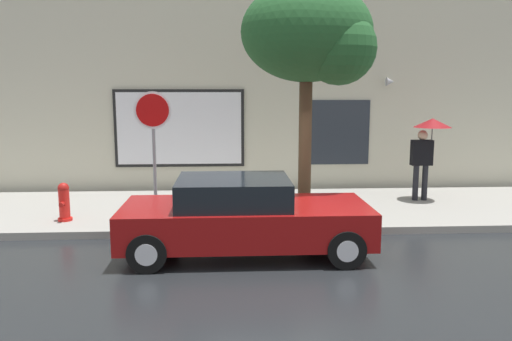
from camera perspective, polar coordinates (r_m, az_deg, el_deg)
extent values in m
plane|color=black|center=(9.11, 1.95, -9.28)|extent=(60.00, 60.00, 0.00)
cube|color=gray|center=(11.97, 0.67, -4.40)|extent=(20.00, 4.00, 0.15)
cube|color=beige|center=(14.14, 0.00, 11.66)|extent=(20.00, 0.40, 7.00)
cube|color=black|center=(13.98, -8.67, 4.75)|extent=(3.54, 0.06, 2.12)
cube|color=silver|center=(13.95, -8.68, 4.74)|extent=(3.38, 0.03, 1.96)
cube|color=#262B33|center=(14.27, 9.22, 4.29)|extent=(1.80, 0.04, 1.80)
cone|color=#99999E|center=(14.46, 14.98, 9.72)|extent=(0.22, 0.24, 0.24)
cube|color=maroon|center=(8.88, -1.17, -5.86)|extent=(4.30, 1.81, 0.63)
cube|color=black|center=(8.75, -2.58, -2.39)|extent=(1.93, 1.59, 0.47)
cylinder|color=black|center=(9.93, 7.97, -5.87)|extent=(0.64, 0.22, 0.64)
cylinder|color=silver|center=(9.93, 7.97, -5.87)|extent=(0.35, 0.24, 0.35)
cylinder|color=black|center=(8.37, 10.18, -8.79)|extent=(0.64, 0.22, 0.64)
cylinder|color=silver|center=(8.37, 10.18, -8.79)|extent=(0.35, 0.24, 0.35)
cylinder|color=black|center=(9.84, -10.74, -6.09)|extent=(0.64, 0.22, 0.64)
cylinder|color=silver|center=(9.84, -10.74, -6.09)|extent=(0.35, 0.24, 0.35)
cylinder|color=black|center=(8.26, -12.25, -9.11)|extent=(0.64, 0.22, 0.64)
cylinder|color=silver|center=(8.26, -12.25, -9.11)|extent=(0.35, 0.24, 0.35)
cylinder|color=red|center=(11.31, -20.92, -3.61)|extent=(0.22, 0.22, 0.70)
sphere|color=#AD1814|center=(11.24, -21.02, -1.88)|extent=(0.23, 0.23, 0.23)
cylinder|color=#AD1814|center=(11.15, -21.18, -3.62)|extent=(0.09, 0.12, 0.09)
cylinder|color=#AD1814|center=(11.45, -20.69, -3.27)|extent=(0.09, 0.12, 0.09)
cylinder|color=red|center=(11.38, -20.83, -5.18)|extent=(0.30, 0.30, 0.06)
cylinder|color=black|center=(13.12, 17.66, -1.33)|extent=(0.14, 0.14, 0.88)
cylinder|color=black|center=(13.20, 18.60, -1.31)|extent=(0.14, 0.14, 0.88)
cube|color=black|center=(13.05, 18.29, 1.94)|extent=(0.52, 0.22, 0.63)
sphere|color=tan|center=(13.01, 18.39, 3.83)|extent=(0.24, 0.24, 0.24)
cylinder|color=#4C4C51|center=(13.11, 19.29, 3.02)|extent=(0.02, 0.02, 0.90)
cone|color=maroon|center=(13.07, 19.40, 5.12)|extent=(0.91, 0.91, 0.22)
cylinder|color=#4C3823|center=(10.43, 5.58, 2.73)|extent=(0.27, 0.27, 3.14)
ellipsoid|color=#235628|center=(10.42, 5.78, 15.36)|extent=(2.64, 2.24, 1.98)
sphere|color=#235628|center=(10.18, 9.44, 13.57)|extent=(1.45, 1.45, 1.45)
cylinder|color=gray|center=(10.57, -11.45, 1.39)|extent=(0.07, 0.07, 2.67)
cylinder|color=white|center=(10.45, -11.66, 6.72)|extent=(0.76, 0.02, 0.76)
cylinder|color=red|center=(10.43, -11.67, 6.72)|extent=(0.66, 0.02, 0.66)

